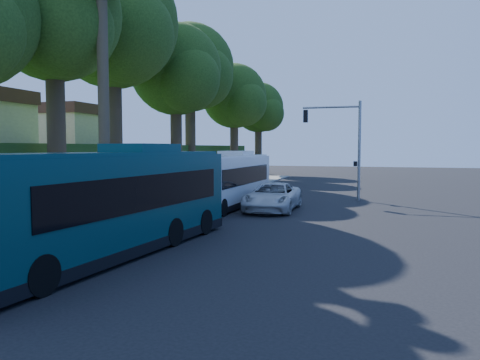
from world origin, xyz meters
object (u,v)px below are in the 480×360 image
(teal_bus, at_px, (108,201))
(pickup, at_px, (273,197))
(bus_shelter, at_px, (106,185))
(white_bus, at_px, (227,180))

(teal_bus, bearing_deg, pickup, 83.04)
(teal_bus, relative_size, pickup, 2.23)
(bus_shelter, height_order, white_bus, white_bus)
(bus_shelter, distance_m, pickup, 9.57)
(teal_bus, height_order, pickup, teal_bus)
(bus_shelter, relative_size, white_bus, 0.27)
(white_bus, xyz_separation_m, pickup, (3.15, -0.82, -0.89))
(teal_bus, bearing_deg, bus_shelter, 128.75)
(white_bus, bearing_deg, pickup, -13.58)
(bus_shelter, relative_size, pickup, 0.54)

